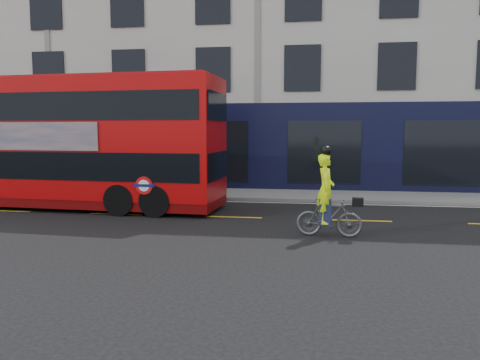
# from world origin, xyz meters

# --- Properties ---
(ground) EXTENTS (120.00, 120.00, 0.00)m
(ground) POSITION_xyz_m (0.00, 0.00, 0.00)
(ground) COLOR black
(ground) RESTS_ON ground
(pavement) EXTENTS (60.00, 3.00, 0.12)m
(pavement) POSITION_xyz_m (0.00, 6.50, 0.06)
(pavement) COLOR gray
(pavement) RESTS_ON ground
(kerb) EXTENTS (60.00, 0.12, 0.13)m
(kerb) POSITION_xyz_m (0.00, 5.00, 0.07)
(kerb) COLOR slate
(kerb) RESTS_ON ground
(building_terrace) EXTENTS (50.00, 10.07, 15.00)m
(building_terrace) POSITION_xyz_m (0.00, 12.94, 7.49)
(building_terrace) COLOR beige
(building_terrace) RESTS_ON ground
(road_edge_line) EXTENTS (58.00, 0.10, 0.01)m
(road_edge_line) POSITION_xyz_m (0.00, 4.70, 0.00)
(road_edge_line) COLOR silver
(road_edge_line) RESTS_ON ground
(lane_dashes) EXTENTS (58.00, 0.12, 0.01)m
(lane_dashes) POSITION_xyz_m (0.00, 1.50, 0.00)
(lane_dashes) COLOR gold
(lane_dashes) RESTS_ON ground
(bus) EXTENTS (11.58, 3.32, 4.61)m
(bus) POSITION_xyz_m (-6.31, 2.56, 2.36)
(bus) COLOR #AB0608
(bus) RESTS_ON ground
(cyclist) EXTENTS (1.75, 0.70, 2.39)m
(cyclist) POSITION_xyz_m (2.86, -0.84, 0.81)
(cyclist) COLOR #4F5255
(cyclist) RESTS_ON ground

